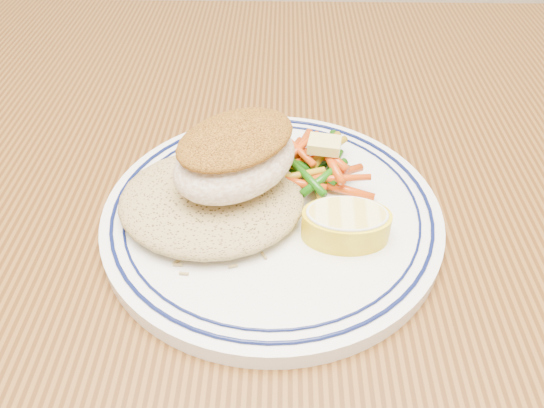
{
  "coord_description": "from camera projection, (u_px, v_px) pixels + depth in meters",
  "views": [
    {
      "loc": [
        -0.0,
        -0.37,
        1.07
      ],
      "look_at": [
        -0.01,
        -0.04,
        0.77
      ],
      "focal_mm": 35.0,
      "sensor_mm": 36.0,
      "label": 1
    }
  ],
  "objects": [
    {
      "name": "dining_table",
      "position": [
        281.0,
        259.0,
        0.55
      ],
      "size": [
        1.5,
        0.9,
        0.75
      ],
      "color": "#48280E",
      "rests_on": "ground"
    },
    {
      "name": "rice_pilaf",
      "position": [
        211.0,
        197.0,
        0.44
      ],
      "size": [
        0.15,
        0.14,
        0.03
      ],
      "primitive_type": "ellipsoid",
      "color": "#9B834D",
      "rests_on": "plate"
    },
    {
      "name": "plate",
      "position": [
        272.0,
        213.0,
        0.45
      ],
      "size": [
        0.28,
        0.28,
        0.02
      ],
      "color": "white",
      "rests_on": "dining_table"
    },
    {
      "name": "vegetable_pile",
      "position": [
        315.0,
        167.0,
        0.47
      ],
      "size": [
        0.1,
        0.11,
        0.03
      ],
      "color": "#C03C09",
      "rests_on": "plate"
    },
    {
      "name": "fish_fillet",
      "position": [
        236.0,
        156.0,
        0.42
      ],
      "size": [
        0.13,
        0.13,
        0.05
      ],
      "color": "#F4E4CA",
      "rests_on": "rice_pilaf"
    },
    {
      "name": "butter_pat",
      "position": [
        324.0,
        145.0,
        0.46
      ],
      "size": [
        0.03,
        0.03,
        0.01
      ],
      "primitive_type": "cube",
      "rotation": [
        0.0,
        0.0,
        -0.18
      ],
      "color": "#E5D670",
      "rests_on": "vegetable_pile"
    },
    {
      "name": "lemon_wedge",
      "position": [
        346.0,
        224.0,
        0.41
      ],
      "size": [
        0.07,
        0.07,
        0.03
      ],
      "color": "yellow",
      "rests_on": "plate"
    }
  ]
}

